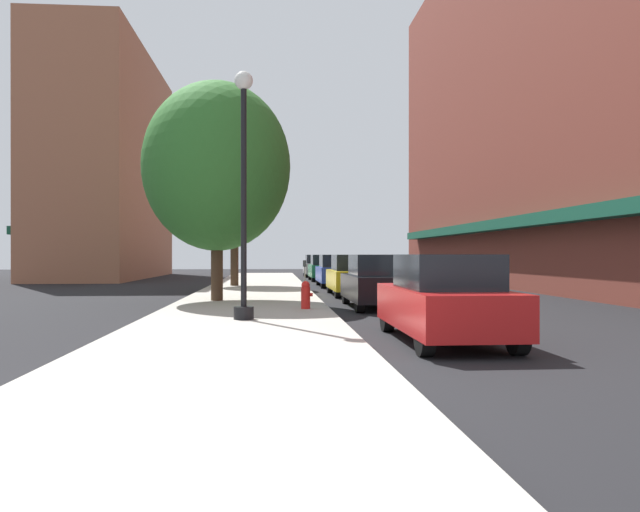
{
  "coord_description": "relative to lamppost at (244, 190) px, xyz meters",
  "views": [
    {
      "loc": [
        0.77,
        -7.2,
        1.65
      ],
      "look_at": [
        2.58,
        16.01,
        1.61
      ],
      "focal_mm": 33.82,
      "sensor_mm": 36.0,
      "label": 1
    }
  ],
  "objects": [
    {
      "name": "car_silver",
      "position": [
        3.93,
        30.5,
        -2.39
      ],
      "size": [
        1.8,
        4.3,
        1.66
      ],
      "rotation": [
        0.0,
        0.0,
        0.02
      ],
      "color": "black",
      "rests_on": "ground"
    },
    {
      "name": "car_red",
      "position": [
        3.93,
        -3.25,
        -2.39
      ],
      "size": [
        1.8,
        4.3,
        1.66
      ],
      "rotation": [
        0.0,
        0.0,
        0.01
      ],
      "color": "black",
      "rests_on": "ground"
    },
    {
      "name": "lamppost",
      "position": [
        0.0,
        0.0,
        0.0
      ],
      "size": [
        0.48,
        0.48,
        5.9
      ],
      "color": "black",
      "rests_on": "sidewalk_slab"
    },
    {
      "name": "sidewalk_slab",
      "position": [
        -0.07,
        11.79,
        -3.14
      ],
      "size": [
        4.8,
        50.0,
        0.12
      ],
      "primitive_type": "cube",
      "color": "#A8A399",
      "rests_on": "ground"
    },
    {
      "name": "tree_near",
      "position": [
        -1.22,
        15.86,
        1.36
      ],
      "size": [
        3.97,
        3.97,
        6.75
      ],
      "color": "#422D1E",
      "rests_on": "sidewalk_slab"
    },
    {
      "name": "car_blue",
      "position": [
        3.93,
        16.55,
        -2.39
      ],
      "size": [
        1.8,
        4.3,
        1.66
      ],
      "rotation": [
        0.0,
        0.0,
        0.02
      ],
      "color": "black",
      "rests_on": "ground"
    },
    {
      "name": "car_green",
      "position": [
        3.93,
        23.84,
        -2.39
      ],
      "size": [
        1.8,
        4.3,
        1.66
      ],
      "rotation": [
        0.0,
        0.0,
        0.02
      ],
      "color": "black",
      "rests_on": "ground"
    },
    {
      "name": "building_right_brick",
      "position": [
        14.92,
        14.79,
        7.06
      ],
      "size": [
        6.8,
        40.0,
        20.57
      ],
      "color": "brown",
      "rests_on": "ground"
    },
    {
      "name": "car_black",
      "position": [
        3.93,
        4.12,
        -2.39
      ],
      "size": [
        1.8,
        4.3,
        1.66
      ],
      "rotation": [
        0.0,
        0.0,
        -0.02
      ],
      "color": "black",
      "rests_on": "ground"
    },
    {
      "name": "building_far_background",
      "position": [
        -11.08,
        29.79,
        4.71
      ],
      "size": [
        6.8,
        18.0,
        15.87
      ],
      "color": "#9E6047",
      "rests_on": "ground"
    },
    {
      "name": "parking_meter_near",
      "position": [
        1.98,
        10.01,
        -2.25
      ],
      "size": [
        0.14,
        0.09,
        1.31
      ],
      "color": "slate",
      "rests_on": "sidewalk_slab"
    },
    {
      "name": "fire_hydrant",
      "position": [
        1.62,
        2.65,
        -2.68
      ],
      "size": [
        0.33,
        0.26,
        0.79
      ],
      "color": "red",
      "rests_on": "sidewalk_slab"
    },
    {
      "name": "tree_mid",
      "position": [
        -1.18,
        6.01,
        1.41
      ],
      "size": [
        4.93,
        4.93,
        7.34
      ],
      "color": "#422D1E",
      "rests_on": "sidewalk_slab"
    },
    {
      "name": "ground_plane",
      "position": [
        3.93,
        10.79,
        -3.2
      ],
      "size": [
        90.0,
        90.0,
        0.0
      ],
      "primitive_type": "plane",
      "color": "black"
    },
    {
      "name": "car_yellow",
      "position": [
        3.93,
        9.88,
        -2.39
      ],
      "size": [
        1.8,
        4.3,
        1.66
      ],
      "rotation": [
        0.0,
        0.0,
        -0.02
      ],
      "color": "black",
      "rests_on": "ground"
    }
  ]
}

